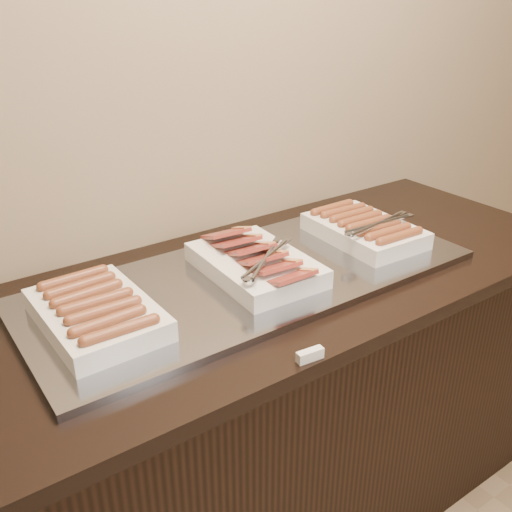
{
  "coord_description": "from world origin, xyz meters",
  "views": [
    {
      "loc": [
        -0.75,
        1.03,
        1.61
      ],
      "look_at": [
        0.03,
        2.13,
        0.97
      ],
      "focal_mm": 40.0,
      "sensor_mm": 36.0,
      "label": 1
    }
  ],
  "objects_px": {
    "warming_tray": "(253,277)",
    "dish_center": "(256,263)",
    "counter": "(249,414)",
    "dish_left": "(96,312)",
    "dish_right": "(365,229)"
  },
  "relations": [
    {
      "from": "warming_tray",
      "to": "dish_center",
      "type": "distance_m",
      "value": 0.04
    },
    {
      "from": "counter",
      "to": "dish_center",
      "type": "bearing_deg",
      "value": -11.01
    },
    {
      "from": "dish_left",
      "to": "dish_right",
      "type": "xyz_separation_m",
      "value": [
        0.83,
        -0.0,
        0.0
      ]
    },
    {
      "from": "counter",
      "to": "dish_left",
      "type": "height_order",
      "value": "dish_left"
    },
    {
      "from": "dish_left",
      "to": "dish_right",
      "type": "relative_size",
      "value": 0.99
    },
    {
      "from": "warming_tray",
      "to": "dish_right",
      "type": "relative_size",
      "value": 3.47
    },
    {
      "from": "counter",
      "to": "dish_left",
      "type": "bearing_deg",
      "value": -180.0
    },
    {
      "from": "dish_center",
      "to": "dish_right",
      "type": "bearing_deg",
      "value": 2.12
    },
    {
      "from": "dish_center",
      "to": "warming_tray",
      "type": "bearing_deg",
      "value": 149.01
    },
    {
      "from": "counter",
      "to": "dish_right",
      "type": "distance_m",
      "value": 0.65
    },
    {
      "from": "dish_center",
      "to": "counter",
      "type": "bearing_deg",
      "value": 171.14
    },
    {
      "from": "counter",
      "to": "dish_center",
      "type": "xyz_separation_m",
      "value": [
        0.02,
        -0.0,
        0.5
      ]
    },
    {
      "from": "counter",
      "to": "dish_right",
      "type": "height_order",
      "value": "dish_right"
    },
    {
      "from": "warming_tray",
      "to": "dish_center",
      "type": "height_order",
      "value": "dish_center"
    },
    {
      "from": "counter",
      "to": "warming_tray",
      "type": "height_order",
      "value": "warming_tray"
    }
  ]
}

